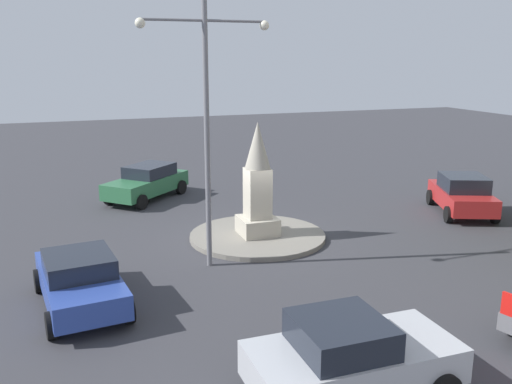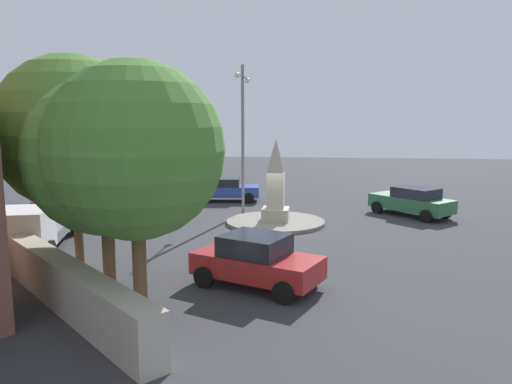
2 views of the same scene
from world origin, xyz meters
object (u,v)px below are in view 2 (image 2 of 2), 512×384
(monument, at_px, (276,184))
(car_silver_waiting, at_px, (106,199))
(car_blue_approaching, at_px, (226,189))
(car_red_parked_left, at_px, (256,260))
(truck_white_parked_right, at_px, (28,230))
(streetlamp, at_px, (243,125))
(car_green_passing, at_px, (412,201))
(tree_near_wall, at_px, (104,157))
(tree_mid_cluster, at_px, (73,133))
(tree_far_corner, at_px, (135,151))

(monument, xyz_separation_m, car_silver_waiting, (-1.55, -9.23, -1.13))
(car_blue_approaching, bearing_deg, car_red_parked_left, 13.92)
(truck_white_parked_right, bearing_deg, streetlamp, 142.20)
(car_green_passing, bearing_deg, car_silver_waiting, -85.90)
(car_red_parked_left, xyz_separation_m, tree_near_wall, (2.01, -3.75, 3.25))
(streetlamp, height_order, tree_mid_cluster, streetlamp)
(streetlamp, relative_size, tree_mid_cluster, 1.12)
(monument, relative_size, car_silver_waiting, 0.99)
(car_red_parked_left, height_order, tree_near_wall, tree_near_wall)
(streetlamp, xyz_separation_m, car_red_parked_left, (11.12, 2.06, -3.88))
(car_green_passing, xyz_separation_m, tree_far_corner, (14.72, -9.20, 3.52))
(truck_white_parked_right, bearing_deg, car_red_parked_left, 74.92)
(car_silver_waiting, xyz_separation_m, car_blue_approaching, (-4.55, 5.67, -0.04))
(car_silver_waiting, bearing_deg, streetlamp, 95.60)
(tree_near_wall, bearing_deg, car_silver_waiting, -155.63)
(car_red_parked_left, xyz_separation_m, tree_mid_cluster, (0.62, -5.30, 3.81))
(tree_near_wall, distance_m, tree_mid_cluster, 2.16)
(car_silver_waiting, xyz_separation_m, car_green_passing, (-1.15, 16.10, 0.01))
(car_blue_approaching, distance_m, tree_near_wall, 17.29)
(car_blue_approaching, distance_m, tree_far_corner, 18.51)
(streetlamp, relative_size, tree_near_wall, 1.26)
(streetlamp, height_order, car_green_passing, streetlamp)
(car_green_passing, xyz_separation_m, car_red_parked_left, (11.56, -6.73, 0.02))
(car_silver_waiting, bearing_deg, truck_white_parked_right, 3.82)
(car_red_parked_left, distance_m, tree_mid_cluster, 6.56)
(tree_near_wall, relative_size, tree_mid_cluster, 0.89)
(tree_near_wall, relative_size, tree_far_corner, 0.95)
(streetlamp, xyz_separation_m, car_green_passing, (-0.44, 8.79, -3.90))
(car_green_passing, relative_size, car_red_parked_left, 1.00)
(truck_white_parked_right, xyz_separation_m, tree_far_corner, (5.55, 6.37, 3.36))
(car_red_parked_left, bearing_deg, car_blue_approaching, -166.08)
(streetlamp, height_order, truck_white_parked_right, streetlamp)
(monument, height_order, tree_near_wall, tree_near_wall)
(monument, distance_m, car_silver_waiting, 9.43)
(truck_white_parked_right, distance_m, tree_near_wall, 7.41)
(car_green_passing, height_order, car_red_parked_left, car_red_parked_left)
(tree_mid_cluster, distance_m, tree_far_corner, 3.82)
(car_silver_waiting, relative_size, truck_white_parked_right, 0.60)
(car_silver_waiting, relative_size, tree_mid_cluster, 0.58)
(car_green_passing, distance_m, car_red_parked_left, 13.37)
(car_red_parked_left, xyz_separation_m, truck_white_parked_right, (-2.38, -8.84, 0.14))
(streetlamp, distance_m, tree_far_corner, 14.29)
(monument, distance_m, car_red_parked_left, 8.92)
(monument, bearing_deg, truck_white_parked_right, -53.36)
(tree_near_wall, height_order, tree_mid_cluster, tree_mid_cluster)
(car_green_passing, distance_m, car_blue_approaching, 10.98)
(tree_near_wall, height_order, tree_far_corner, tree_far_corner)
(streetlamp, distance_m, car_green_passing, 9.63)
(car_silver_waiting, bearing_deg, tree_far_corner, 26.98)
(car_red_parked_left, relative_size, tree_near_wall, 0.69)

